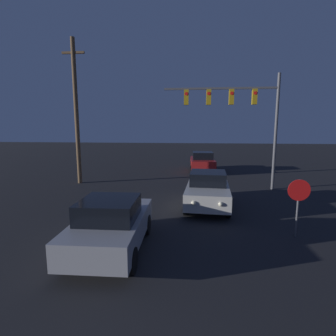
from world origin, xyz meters
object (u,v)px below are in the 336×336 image
car_near (111,224)px  traffic_signal_mast (241,109)px  car_far (202,162)px  car_mid (208,190)px  stop_sign (299,197)px  utility_pole (76,111)px

car_near → traffic_signal_mast: size_ratio=0.62×
car_far → car_mid: bearing=-91.9°
traffic_signal_mast → car_mid: bearing=-117.3°
stop_sign → utility_pole: size_ratio=0.22×
car_far → utility_pole: utility_pole is taller
car_far → car_near: bearing=-103.9°
car_far → traffic_signal_mast: 7.61m
car_far → stop_sign: 13.69m
car_mid → utility_pole: size_ratio=0.46×
traffic_signal_mast → utility_pole: size_ratio=0.73×
car_mid → stop_sign: bearing=136.3°
traffic_signal_mast → utility_pole: 10.62m
car_far → utility_pole: size_ratio=0.45×
car_far → stop_sign: bearing=-79.3°
car_mid → utility_pole: bearing=-25.2°
car_mid → car_far: bearing=-86.9°
car_mid → stop_sign: 4.39m
car_near → utility_pole: (-5.26, 9.52, 4.04)m
traffic_signal_mast → car_far: bearing=108.2°
car_mid → car_far: size_ratio=1.01×
traffic_signal_mast → stop_sign: traffic_signal_mast is taller
car_near → utility_pole: 11.60m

